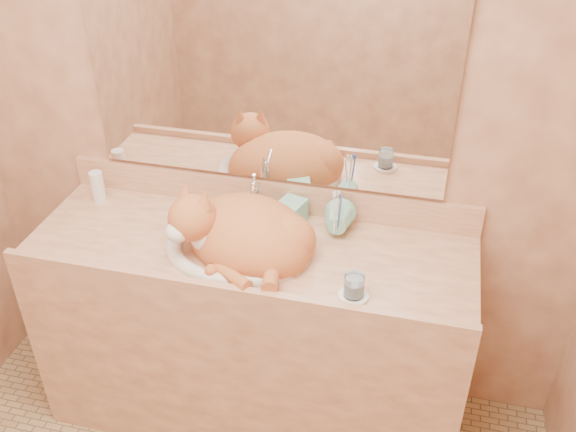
% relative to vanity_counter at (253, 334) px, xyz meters
% --- Properties ---
extents(wall_back, '(2.40, 0.02, 2.50)m').
position_rel_vanity_counter_xyz_m(wall_back, '(0.00, 0.28, 0.82)').
color(wall_back, '#965F44').
rests_on(wall_back, ground).
extents(vanity_counter, '(1.60, 0.55, 0.85)m').
position_rel_vanity_counter_xyz_m(vanity_counter, '(0.00, 0.00, 0.00)').
color(vanity_counter, '#A36849').
rests_on(vanity_counter, floor).
extents(mirror, '(1.30, 0.02, 0.80)m').
position_rel_vanity_counter_xyz_m(mirror, '(0.00, 0.26, 0.97)').
color(mirror, white).
rests_on(mirror, wall_back).
extents(sink_basin, '(0.59, 0.52, 0.16)m').
position_rel_vanity_counter_xyz_m(sink_basin, '(-0.03, -0.02, 0.51)').
color(sink_basin, white).
rests_on(sink_basin, vanity_counter).
extents(faucet, '(0.07, 0.13, 0.18)m').
position_rel_vanity_counter_xyz_m(faucet, '(-0.03, 0.18, 0.51)').
color(faucet, white).
rests_on(faucet, vanity_counter).
extents(cat, '(0.59, 0.54, 0.26)m').
position_rel_vanity_counter_xyz_m(cat, '(-0.02, -0.03, 0.51)').
color(cat, '#B9592A').
rests_on(cat, sink_basin).
extents(soap_dispenser, '(0.11, 0.12, 0.20)m').
position_rel_vanity_counter_xyz_m(soap_dispenser, '(0.08, 0.11, 0.53)').
color(soap_dispenser, '#7ECAB1').
rests_on(soap_dispenser, vanity_counter).
extents(toothbrush_cup, '(0.12, 0.12, 0.11)m').
position_rel_vanity_counter_xyz_m(toothbrush_cup, '(0.29, 0.11, 0.48)').
color(toothbrush_cup, '#7ECAB1').
rests_on(toothbrush_cup, vanity_counter).
extents(toothbrushes, '(0.03, 0.03, 0.21)m').
position_rel_vanity_counter_xyz_m(toothbrushes, '(0.29, 0.11, 0.55)').
color(toothbrushes, white).
rests_on(toothbrushes, toothbrush_cup).
extents(saucer, '(0.10, 0.10, 0.01)m').
position_rel_vanity_counter_xyz_m(saucer, '(0.40, -0.18, 0.43)').
color(saucer, white).
rests_on(saucer, vanity_counter).
extents(water_glass, '(0.07, 0.07, 0.08)m').
position_rel_vanity_counter_xyz_m(water_glass, '(0.40, -0.18, 0.47)').
color(water_glass, silver).
rests_on(water_glass, saucer).
extents(lotion_bottle, '(0.05, 0.05, 0.12)m').
position_rel_vanity_counter_xyz_m(lotion_bottle, '(-0.66, 0.16, 0.49)').
color(lotion_bottle, white).
rests_on(lotion_bottle, vanity_counter).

